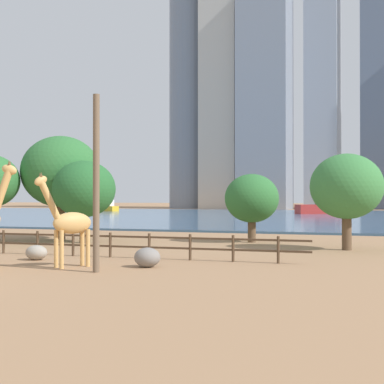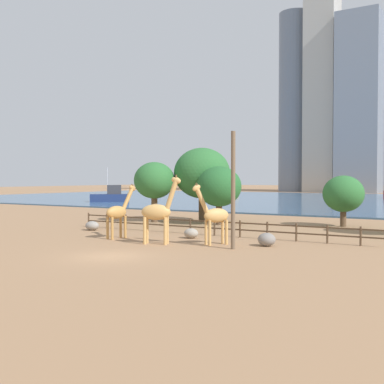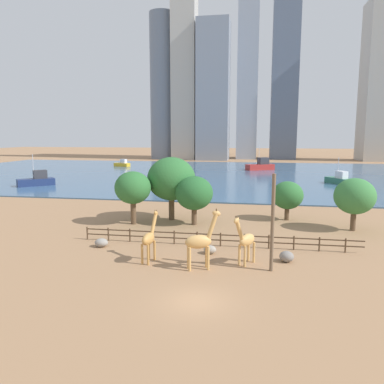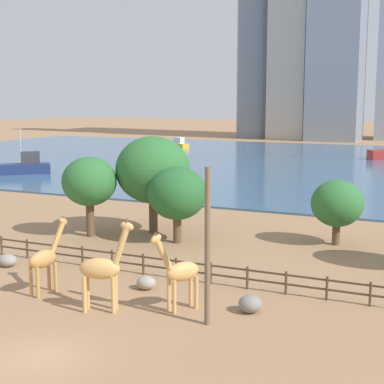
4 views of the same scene
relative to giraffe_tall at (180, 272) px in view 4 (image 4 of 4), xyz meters
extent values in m
plane|color=#9E7551|center=(-2.80, 72.57, -2.01)|extent=(400.00, 400.00, 0.00)
cube|color=#3D6084|center=(-2.80, 69.57, -1.91)|extent=(180.00, 86.00, 0.20)
cylinder|color=tan|center=(-0.04, -0.56, -1.16)|extent=(0.27, 0.27, 1.70)
cylinder|color=tan|center=(-0.48, -0.28, -1.16)|extent=(0.27, 0.27, 1.70)
cylinder|color=tan|center=(0.66, 0.56, -1.16)|extent=(0.27, 0.27, 1.70)
cylinder|color=tan|center=(0.21, 0.84, -1.16)|extent=(0.27, 0.27, 1.70)
ellipsoid|color=tan|center=(0.09, 0.14, -0.01)|extent=(1.63, 1.99, 0.98)
cylinder|color=tan|center=(-0.50, -0.81, 1.03)|extent=(0.84, 1.09, 1.82)
ellipsoid|color=tan|center=(-0.72, -1.16, 1.87)|extent=(0.64, 0.77, 0.62)
cone|color=brown|center=(-0.65, -1.20, 2.16)|extent=(0.12, 0.12, 0.18)
cone|color=brown|center=(-0.78, -1.12, 2.16)|extent=(0.12, 0.12, 0.18)
cylinder|color=#C18C47|center=(-8.03, -0.18, -1.17)|extent=(0.22, 0.22, 1.68)
cylinder|color=#C18C47|center=(-7.52, -0.25, -1.17)|extent=(0.22, 0.22, 1.68)
cylinder|color=#C18C47|center=(-8.21, -1.47, -1.17)|extent=(0.22, 0.22, 1.68)
cylinder|color=#C18C47|center=(-7.69, -1.54, -1.17)|extent=(0.22, 0.22, 1.68)
ellipsoid|color=#C18C47|center=(-7.86, -0.86, -0.04)|extent=(0.99, 1.94, 0.97)
cylinder|color=#C18C47|center=(-7.70, 0.30, 0.96)|extent=(0.46, 1.23, 1.75)
ellipsoid|color=#C18C47|center=(-7.64, 0.76, 1.75)|extent=(0.40, 0.75, 0.64)
cone|color=brown|center=(-7.71, 0.77, 2.04)|extent=(0.10, 0.10, 0.18)
cone|color=brown|center=(-7.56, 0.75, 2.04)|extent=(0.10, 0.10, 0.18)
cylinder|color=tan|center=(-3.01, -1.24, -1.07)|extent=(0.28, 0.28, 1.87)
cylinder|color=tan|center=(-2.81, -1.78, -1.07)|extent=(0.28, 0.28, 1.87)
cylinder|color=tan|center=(-4.37, -1.74, -1.07)|extent=(0.28, 0.28, 1.87)
cylinder|color=tan|center=(-4.17, -2.28, -1.07)|extent=(0.28, 0.28, 1.87)
ellipsoid|color=tan|center=(-3.59, -1.76, 0.19)|extent=(2.23, 1.49, 1.08)
cylinder|color=tan|center=(-2.56, -1.38, 1.39)|extent=(1.02, 0.65, 2.07)
ellipsoid|color=tan|center=(-2.26, -1.27, 2.38)|extent=(0.84, 0.58, 0.62)
cone|color=brown|center=(-2.29, -1.19, 2.69)|extent=(0.13, 0.13, 0.20)
cone|color=brown|center=(-2.23, -1.35, 2.69)|extent=(0.13, 0.13, 0.20)
cylinder|color=brown|center=(2.00, -1.17, 1.75)|extent=(0.28, 0.28, 7.51)
ellipsoid|color=gray|center=(-13.41, 2.48, -1.61)|extent=(1.25, 1.07, 0.80)
ellipsoid|color=gray|center=(-3.17, 2.20, -1.63)|extent=(1.10, 1.00, 0.75)
ellipsoid|color=gray|center=(3.32, 1.18, -1.56)|extent=(1.19, 1.18, 0.89)
cylinder|color=#4C3826|center=(-15.80, 4.57, -1.36)|extent=(0.14, 0.14, 1.30)
cylinder|color=#4C3826|center=(-13.58, 4.57, -1.36)|extent=(0.14, 0.14, 1.30)
cylinder|color=#4C3826|center=(-11.35, 4.57, -1.36)|extent=(0.14, 0.14, 1.30)
cylinder|color=#4C3826|center=(-9.13, 4.57, -1.36)|extent=(0.14, 0.14, 1.30)
cylinder|color=#4C3826|center=(-6.91, 4.57, -1.36)|extent=(0.14, 0.14, 1.30)
cylinder|color=#4C3826|center=(-4.69, 4.57, -1.36)|extent=(0.14, 0.14, 1.30)
cylinder|color=#4C3826|center=(-2.46, 4.57, -1.36)|extent=(0.14, 0.14, 1.30)
cylinder|color=#4C3826|center=(-0.24, 4.57, -1.36)|extent=(0.14, 0.14, 1.30)
cylinder|color=#4C3826|center=(1.98, 4.57, -1.36)|extent=(0.14, 0.14, 1.30)
cylinder|color=#4C3826|center=(4.20, 4.57, -1.36)|extent=(0.14, 0.14, 1.30)
cylinder|color=#4C3826|center=(6.43, 4.57, -1.36)|extent=(0.14, 0.14, 1.30)
cylinder|color=#4C3826|center=(8.65, 4.57, -1.36)|extent=(0.14, 0.14, 1.30)
cube|color=#4C3826|center=(-2.80, 4.57, -0.90)|extent=(26.10, 0.08, 0.10)
cube|color=#4C3826|center=(-2.80, 4.57, -1.42)|extent=(26.10, 0.08, 0.10)
cylinder|color=brown|center=(-6.33, 12.63, -1.01)|extent=(0.61, 0.61, 1.99)
ellipsoid|color=#26602D|center=(-6.33, 12.63, 1.72)|extent=(4.35, 4.35, 3.91)
cylinder|color=brown|center=(-13.40, 11.73, -0.69)|extent=(0.64, 0.64, 2.63)
ellipsoid|color=#2D6B33|center=(-13.40, 11.73, 2.31)|extent=(4.20, 4.20, 3.78)
cylinder|color=brown|center=(4.49, 16.95, -1.22)|extent=(0.56, 0.56, 1.56)
ellipsoid|color=#2D6B33|center=(4.49, 16.95, 1.08)|extent=(3.79, 3.79, 3.41)
cylinder|color=brown|center=(-9.54, 14.86, -0.65)|extent=(0.69, 0.69, 2.72)
ellipsoid|color=#2D6B33|center=(-9.54, 14.86, 3.06)|extent=(5.87, 5.87, 5.28)
cube|color=gold|center=(-42.77, 86.96, -1.27)|extent=(5.74, 3.59, 1.08)
cube|color=silver|center=(-42.13, 86.74, -0.08)|extent=(2.26, 1.86, 1.30)
cube|color=navy|center=(-43.30, 39.21, -1.10)|extent=(6.92, 6.58, 1.41)
cube|color=#333338|center=(-42.64, 39.80, 0.44)|extent=(3.01, 2.95, 1.69)
cylinder|color=silver|center=(-43.56, 38.98, 2.06)|extent=(0.17, 0.17, 4.92)
cylinder|color=slate|center=(-40.02, 131.45, 28.46)|extent=(10.84, 10.84, 60.94)
cube|color=gray|center=(-17.73, 127.67, 25.93)|extent=(13.02, 11.82, 55.87)
camera|label=1|loc=(13.81, -23.25, 1.16)|focal=55.00mm
camera|label=2|loc=(15.55, -28.65, 2.51)|focal=45.00mm
camera|label=3|loc=(0.72, -29.33, 8.34)|focal=35.00mm
camera|label=4|loc=(12.39, -25.56, 8.53)|focal=55.00mm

